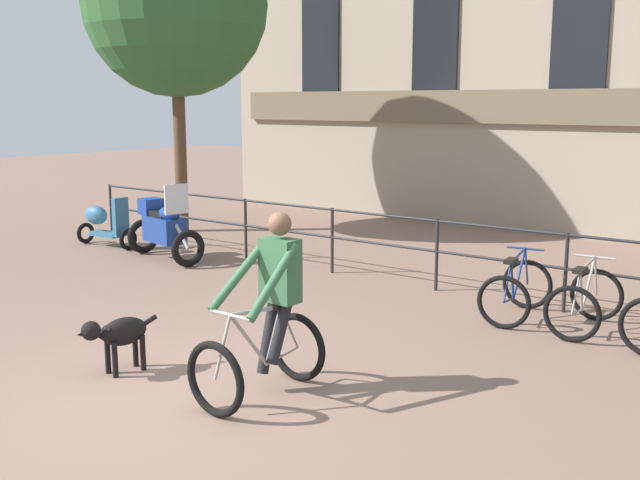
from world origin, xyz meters
TOP-DOWN VIEW (x-y plane):
  - ground_plane at (0.00, 0.00)m, footprint 60.00×60.00m
  - canal_railing at (-0.00, 5.20)m, footprint 15.05×0.05m
  - building_facade at (-0.00, 10.99)m, footprint 18.00×0.72m
  - cyclist_with_bike at (0.65, 0.80)m, footprint 0.70×1.18m
  - dog at (-0.88, 0.27)m, footprint 0.32×0.86m
  - parked_motorcycle at (-4.80, 4.26)m, footprint 1.75×0.94m
  - parked_bicycle_near_lamp at (1.49, 4.54)m, footprint 0.79×1.18m
  - parked_bicycle_mid_left at (2.35, 4.54)m, footprint 0.72×1.14m
  - parked_scooter at (-6.64, 4.39)m, footprint 1.30×0.47m
  - tree_canalside_left at (-6.77, 6.47)m, footprint 3.74×3.74m

SIDE VIEW (x-z plane):
  - ground_plane at x=0.00m, z-range 0.00..0.00m
  - parked_bicycle_near_lamp at x=1.49m, z-range -0.07..0.79m
  - parked_bicycle_mid_left at x=2.35m, z-range -0.07..0.79m
  - dog at x=-0.88m, z-range 0.12..0.72m
  - parked_scooter at x=-6.64m, z-range -0.02..0.94m
  - parked_motorcycle at x=-4.80m, z-range -0.11..1.24m
  - canal_railing at x=0.00m, z-range 0.18..1.23m
  - cyclist_with_bike at x=0.65m, z-range -0.09..1.61m
  - building_facade at x=0.00m, z-range -0.02..8.50m
  - tree_canalside_left at x=-6.77m, z-range 1.38..7.90m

